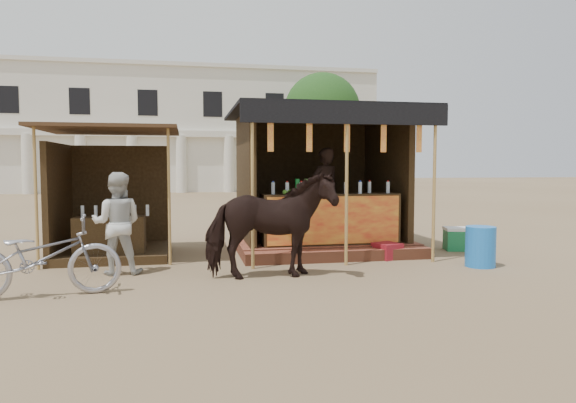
{
  "coord_description": "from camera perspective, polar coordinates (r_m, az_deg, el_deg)",
  "views": [
    {
      "loc": [
        -1.64,
        -6.75,
        1.7
      ],
      "look_at": [
        0.0,
        1.6,
        1.1
      ],
      "focal_mm": 32.0,
      "sensor_mm": 36.0,
      "label": 1
    }
  ],
  "objects": [
    {
      "name": "ground",
      "position": [
        7.15,
        2.5,
        -9.71
      ],
      "size": [
        120.0,
        120.0,
        0.0
      ],
      "primitive_type": "plane",
      "color": "#846B4C",
      "rests_on": "ground"
    },
    {
      "name": "main_stall",
      "position": [
        10.48,
        3.57,
        0.36
      ],
      "size": [
        3.6,
        3.61,
        2.78
      ],
      "color": "brown",
      "rests_on": "ground"
    },
    {
      "name": "secondary_stall",
      "position": [
        10.14,
        -19.73,
        -1.01
      ],
      "size": [
        2.4,
        2.4,
        2.38
      ],
      "color": "#3B2915",
      "rests_on": "ground"
    },
    {
      "name": "cow",
      "position": [
        7.67,
        -1.98,
        -2.67
      ],
      "size": [
        1.93,
        0.92,
        1.61
      ],
      "primitive_type": "imported",
      "rotation": [
        0.0,
        0.0,
        1.6
      ],
      "color": "black",
      "rests_on": "ground"
    },
    {
      "name": "motorbike",
      "position": [
        7.36,
        -25.83,
        -5.59
      ],
      "size": [
        2.06,
        0.96,
        1.04
      ],
      "primitive_type": "imported",
      "rotation": [
        0.0,
        0.0,
        1.71
      ],
      "color": "#9D9CA4",
      "rests_on": "ground"
    },
    {
      "name": "bystander",
      "position": [
        8.44,
        -18.47,
        -2.31
      ],
      "size": [
        0.82,
        0.66,
        1.6
      ],
      "primitive_type": "imported",
      "rotation": [
        0.0,
        0.0,
        3.07
      ],
      "color": "beige",
      "rests_on": "ground"
    },
    {
      "name": "blue_barrel",
      "position": [
        9.23,
        20.6,
        -4.71
      ],
      "size": [
        0.62,
        0.62,
        0.68
      ],
      "primitive_type": "cylinder",
      "rotation": [
        0.0,
        0.0,
        -0.3
      ],
      "color": "blue",
      "rests_on": "ground"
    },
    {
      "name": "red_crate",
      "position": [
        9.58,
        10.97,
        -5.4
      ],
      "size": [
        0.54,
        0.55,
        0.29
      ],
      "primitive_type": "cube",
      "rotation": [
        0.0,
        0.0,
        0.35
      ],
      "color": "maroon",
      "rests_on": "ground"
    },
    {
      "name": "cooler",
      "position": [
        10.89,
        18.65,
        -3.93
      ],
      "size": [
        0.73,
        0.58,
        0.46
      ],
      "color": "#1B7A41",
      "rests_on": "ground"
    },
    {
      "name": "background_building",
      "position": [
        36.77,
        -11.75,
        7.48
      ],
      "size": [
        26.0,
        7.45,
        8.18
      ],
      "color": "silver",
      "rests_on": "ground"
    },
    {
      "name": "tree",
      "position": [
        29.99,
        3.38,
        9.62
      ],
      "size": [
        4.5,
        4.4,
        7.0
      ],
      "color": "#382314",
      "rests_on": "ground"
    }
  ]
}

